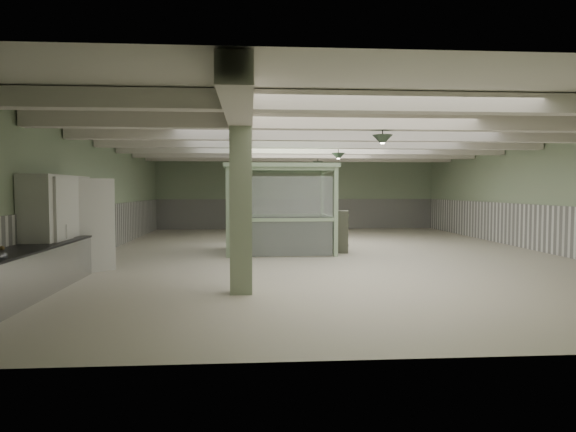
{
  "coord_description": "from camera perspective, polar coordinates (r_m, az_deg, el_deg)",
  "views": [
    {
      "loc": [
        -2.32,
        -15.83,
        2.0
      ],
      "look_at": [
        -1.34,
        -2.46,
        1.3
      ],
      "focal_mm": 32.0,
      "sensor_mm": 36.0,
      "label": 1
    }
  ],
  "objects": [
    {
      "name": "floor",
      "position": [
        16.13,
        4.11,
        -4.14
      ],
      "size": [
        20.0,
        20.0,
        0.0
      ],
      "primitive_type": "plane",
      "color": "beige",
      "rests_on": "ground"
    },
    {
      "name": "ceiling",
      "position": [
        16.08,
        4.16,
        8.69
      ],
      "size": [
        14.0,
        20.0,
        0.02
      ],
      "primitive_type": "cube",
      "color": "silver",
      "rests_on": "wall_back"
    },
    {
      "name": "wall_back",
      "position": [
        25.94,
        0.92,
        2.55
      ],
      "size": [
        14.0,
        0.02,
        3.6
      ],
      "primitive_type": "cube",
      "color": "#93A383",
      "rests_on": "floor"
    },
    {
      "name": "wall_front",
      "position": [
        6.28,
        17.49,
        1.01
      ],
      "size": [
        14.0,
        0.02,
        3.6
      ],
      "primitive_type": "cube",
      "color": "#93A383",
      "rests_on": "floor"
    },
    {
      "name": "wall_left",
      "position": [
        16.51,
        -20.69,
        2.1
      ],
      "size": [
        0.02,
        20.0,
        3.6
      ],
      "primitive_type": "cube",
      "color": "#93A383",
      "rests_on": "floor"
    },
    {
      "name": "wall_right",
      "position": [
        18.38,
        26.29,
        2.06
      ],
      "size": [
        0.02,
        20.0,
        3.6
      ],
      "primitive_type": "cube",
      "color": "#93A383",
      "rests_on": "floor"
    },
    {
      "name": "wainscot_left",
      "position": [
        16.55,
        -20.54,
        -1.53
      ],
      "size": [
        0.05,
        19.9,
        1.5
      ],
      "primitive_type": "cube",
      "color": "white",
      "rests_on": "floor"
    },
    {
      "name": "wainscot_right",
      "position": [
        18.4,
        26.15,
        -1.21
      ],
      "size": [
        0.05,
        19.9,
        1.5
      ],
      "primitive_type": "cube",
      "color": "white",
      "rests_on": "floor"
    },
    {
      "name": "wainscot_back",
      "position": [
        25.94,
        0.93,
        0.23
      ],
      "size": [
        13.9,
        0.05,
        1.5
      ],
      "primitive_type": "cube",
      "color": "white",
      "rests_on": "floor"
    },
    {
      "name": "girder",
      "position": [
        15.89,
        -4.89,
        7.96
      ],
      "size": [
        0.45,
        19.9,
        0.4
      ],
      "primitive_type": "cube",
      "color": "silver",
      "rests_on": "ceiling"
    },
    {
      "name": "beam_a",
      "position": [
        8.77,
        11.47,
        12.24
      ],
      "size": [
        13.9,
        0.35,
        0.32
      ],
      "primitive_type": "cube",
      "color": "silver",
      "rests_on": "ceiling"
    },
    {
      "name": "beam_b",
      "position": [
        11.17,
        7.95,
        10.26
      ],
      "size": [
        13.9,
        0.35,
        0.32
      ],
      "primitive_type": "cube",
      "color": "silver",
      "rests_on": "ceiling"
    },
    {
      "name": "beam_c",
      "position": [
        13.61,
        5.7,
        8.96
      ],
      "size": [
        13.9,
        0.35,
        0.32
      ],
      "primitive_type": "cube",
      "color": "silver",
      "rests_on": "ceiling"
    },
    {
      "name": "beam_d",
      "position": [
        16.07,
        4.15,
        8.05
      ],
      "size": [
        13.9,
        0.35,
        0.32
      ],
      "primitive_type": "cube",
      "color": "silver",
      "rests_on": "ceiling"
    },
    {
      "name": "beam_e",
      "position": [
        18.53,
        3.02,
        7.38
      ],
      "size": [
        13.9,
        0.35,
        0.32
      ],
      "primitive_type": "cube",
      "color": "silver",
      "rests_on": "ceiling"
    },
    {
      "name": "beam_f",
      "position": [
        21.01,
        2.16,
        6.86
      ],
      "size": [
        13.9,
        0.35,
        0.32
      ],
      "primitive_type": "cube",
      "color": "silver",
      "rests_on": "ceiling"
    },
    {
      "name": "beam_g",
      "position": [
        23.49,
        1.48,
        6.46
      ],
      "size": [
        13.9,
        0.35,
        0.32
      ],
      "primitive_type": "cube",
      "color": "silver",
      "rests_on": "ceiling"
    },
    {
      "name": "column_a",
      "position": [
        9.84,
        -5.25,
        1.8
      ],
      "size": [
        0.42,
        0.42,
        3.6
      ],
      "primitive_type": "cube",
      "color": "#94A484",
      "rests_on": "floor"
    },
    {
      "name": "column_b",
      "position": [
        14.84,
        -4.9,
        2.2
      ],
      "size": [
        0.42,
        0.42,
        3.6
      ],
      "primitive_type": "cube",
      "color": "#94A484",
      "rests_on": "floor"
    },
    {
      "name": "column_c",
      "position": [
        19.84,
        -4.73,
        2.4
      ],
      "size": [
        0.42,
        0.42,
        3.6
      ],
      "primitive_type": "cube",
      "color": "#94A484",
      "rests_on": "floor"
    },
    {
      "name": "column_d",
      "position": [
        23.84,
        -4.65,
        2.5
      ],
      "size": [
        0.42,
        0.42,
        3.6
      ],
      "primitive_type": "cube",
      "color": "#94A484",
      "rests_on": "floor"
    },
    {
      "name": "pendant_front",
      "position": [
        11.24,
        10.45,
        8.29
      ],
      "size": [
        0.44,
        0.44,
        0.22
      ],
      "primitive_type": "cone",
      "rotation": [
        3.14,
        0.0,
        0.0
      ],
      "color": "#324334",
      "rests_on": "ceiling"
    },
    {
      "name": "pendant_mid",
      "position": [
        16.61,
        5.62,
        6.6
      ],
      "size": [
        0.44,
        0.44,
        0.22
      ],
      "primitive_type": "cone",
      "rotation": [
        3.14,
        0.0,
        0.0
      ],
      "color": "#324334",
      "rests_on": "ceiling"
    },
    {
      "name": "pendant_back",
      "position": [
        21.54,
        3.33,
        5.78
      ],
      "size": [
        0.44,
        0.44,
        0.22
      ],
      "primitive_type": "cone",
      "rotation": [
        3.14,
        0.0,
        0.0
      ],
      "color": "#324334",
      "rests_on": "ceiling"
    },
    {
      "name": "prep_counter",
      "position": [
        10.65,
        -27.65,
        -5.68
      ],
      "size": [
        0.95,
        5.47,
        0.91
      ],
      "color": "#B1B1B6",
      "rests_on": "floor"
    },
    {
      "name": "pitcher_far",
      "position": [
        12.05,
        -24.78,
        -1.78
      ],
      "size": [
        0.29,
        0.31,
        0.31
      ],
      "primitive_type": null,
      "rotation": [
        0.0,
        0.0,
        0.38
      ],
      "color": "#B1B1B6",
      "rests_on": "prep_counter"
    },
    {
      "name": "walkin_cooler",
      "position": [
        12.62,
        -24.14,
        -0.86
      ],
      "size": [
        1.2,
        2.64,
        2.42
      ],
      "color": "silver",
      "rests_on": "floor"
    },
    {
      "name": "guard_booth",
      "position": [
        16.39,
        -0.96,
        2.47
      ],
      "size": [
        3.46,
        2.94,
        2.77
      ],
      "rotation": [
        0.0,
        0.0,
        0.01
      ],
      "color": "#A3BF99",
      "rests_on": "floor"
    },
    {
      "name": "filing_cabinet",
      "position": [
        16.32,
        5.96,
        -1.73
      ],
      "size": [
        0.53,
        0.68,
        1.32
      ],
      "primitive_type": "cube",
      "rotation": [
        0.0,
        0.0,
        -0.19
      ],
      "color": "#515345",
      "rests_on": "floor"
    }
  ]
}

